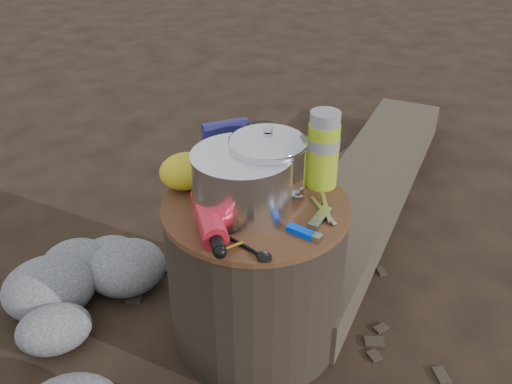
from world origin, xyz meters
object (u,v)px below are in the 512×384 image
object	(u,v)px
camping_pot	(268,165)
fuel_bottle	(209,217)
thermos	(323,150)
stump	(256,272)
log_main	(366,192)
travel_mug	(262,149)

from	to	relation	value
camping_pot	fuel_bottle	size ratio (longest dim) A/B	0.76
camping_pot	thermos	size ratio (longest dim) A/B	0.93
stump	fuel_bottle	size ratio (longest dim) A/B	1.89
stump	fuel_bottle	world-z (taller)	fuel_bottle
camping_pot	fuel_bottle	xyz separation A→B (m)	(-0.18, -0.08, -0.07)
camping_pot	stump	bearing A→B (deg)	-155.43
log_main	thermos	size ratio (longest dim) A/B	8.02
stump	travel_mug	size ratio (longest dim) A/B	3.69
stump	travel_mug	world-z (taller)	travel_mug
stump	thermos	bearing A→B (deg)	9.14
log_main	camping_pot	distance (m)	0.90
stump	thermos	world-z (taller)	thermos
log_main	thermos	world-z (taller)	thermos
camping_pot	fuel_bottle	distance (m)	0.21
stump	thermos	distance (m)	0.38
camping_pot	travel_mug	bearing A→B (deg)	73.76
travel_mug	log_main	bearing A→B (deg)	29.34
stump	travel_mug	xyz separation A→B (m)	(0.08, 0.16, 0.29)
thermos	travel_mug	size ratio (longest dim) A/B	1.59
log_main	thermos	xyz separation A→B (m)	(-0.45, -0.45, 0.48)
log_main	camping_pot	size ratio (longest dim) A/B	8.63
log_main	camping_pot	world-z (taller)	camping_pot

